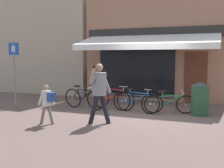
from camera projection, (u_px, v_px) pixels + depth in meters
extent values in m
plane|color=brown|center=(141.00, 116.00, 9.06)|extent=(160.00, 160.00, 0.00)
cube|color=#9E7056|center=(159.00, 47.00, 13.34)|extent=(6.16, 3.00, 4.68)
cube|color=black|center=(136.00, 72.00, 12.29)|extent=(3.39, 0.04, 2.20)
cube|color=#5B2D1E|center=(196.00, 78.00, 11.39)|extent=(0.90, 0.04, 2.10)
cube|color=#282623|center=(151.00, 33.00, 11.87)|extent=(5.85, 0.06, 0.44)
cube|color=white|center=(146.00, 39.00, 11.06)|extent=(5.55, 1.89, 0.50)
cube|color=white|center=(139.00, 47.00, 10.22)|extent=(5.55, 0.03, 0.20)
cube|color=tan|center=(46.00, 40.00, 16.19)|extent=(6.86, 4.00, 5.67)
cylinder|color=#47494F|center=(125.00, 95.00, 9.99)|extent=(3.64, 0.04, 0.04)
cylinder|color=#47494F|center=(81.00, 100.00, 10.66)|extent=(0.04, 0.04, 0.55)
cylinder|color=#47494F|center=(176.00, 106.00, 9.37)|extent=(0.04, 0.04, 0.55)
torus|color=black|center=(95.00, 100.00, 9.94)|extent=(0.74, 0.27, 0.72)
cylinder|color=#9E9EA3|center=(95.00, 100.00, 9.94)|extent=(0.08, 0.08, 0.08)
torus|color=black|center=(73.00, 98.00, 10.47)|extent=(0.74, 0.27, 0.72)
cylinder|color=#9E9EA3|center=(73.00, 98.00, 10.47)|extent=(0.08, 0.08, 0.08)
cylinder|color=black|center=(86.00, 95.00, 10.11)|extent=(0.56, 0.18, 0.38)
cylinder|color=black|center=(85.00, 90.00, 10.09)|extent=(0.62, 0.14, 0.05)
cylinder|color=black|center=(79.00, 94.00, 10.27)|extent=(0.13, 0.08, 0.38)
cylinder|color=black|center=(77.00, 99.00, 10.38)|extent=(0.36, 0.09, 0.05)
cylinder|color=black|center=(75.00, 94.00, 10.36)|extent=(0.30, 0.14, 0.38)
cylinder|color=black|center=(94.00, 96.00, 9.93)|extent=(0.16, 0.07, 0.35)
cylinder|color=#9E9EA3|center=(78.00, 88.00, 10.24)|extent=(0.06, 0.04, 0.11)
cube|color=black|center=(77.00, 86.00, 10.24)|extent=(0.25, 0.15, 0.06)
cylinder|color=#9E9EA3|center=(92.00, 89.00, 9.91)|extent=(0.03, 0.05, 0.14)
cylinder|color=#9E9EA3|center=(92.00, 87.00, 9.89)|extent=(0.11, 0.51, 0.10)
torus|color=black|center=(126.00, 101.00, 9.84)|extent=(0.74, 0.31, 0.74)
cylinder|color=#9E9EA3|center=(126.00, 101.00, 9.84)|extent=(0.08, 0.08, 0.08)
torus|color=black|center=(101.00, 98.00, 10.49)|extent=(0.74, 0.31, 0.74)
cylinder|color=#9E9EA3|center=(101.00, 98.00, 10.49)|extent=(0.08, 0.08, 0.08)
cylinder|color=#B21E1E|center=(116.00, 95.00, 10.08)|extent=(0.61, 0.15, 0.39)
cylinder|color=#B21E1E|center=(116.00, 90.00, 10.10)|extent=(0.66, 0.21, 0.05)
cylinder|color=#B21E1E|center=(109.00, 94.00, 10.28)|extent=(0.12, 0.11, 0.39)
cylinder|color=#B21E1E|center=(105.00, 99.00, 10.37)|extent=(0.38, 0.13, 0.05)
cylinder|color=#B21E1E|center=(105.00, 93.00, 10.39)|extent=(0.33, 0.08, 0.38)
cylinder|color=#B21E1E|center=(124.00, 96.00, 9.87)|extent=(0.15, 0.11, 0.36)
cylinder|color=#9E9EA3|center=(108.00, 87.00, 10.31)|extent=(0.06, 0.05, 0.11)
cube|color=black|center=(108.00, 85.00, 10.32)|extent=(0.26, 0.16, 0.06)
cylinder|color=#9E9EA3|center=(123.00, 89.00, 9.90)|extent=(0.04, 0.05, 0.14)
cylinder|color=#9E9EA3|center=(124.00, 87.00, 9.90)|extent=(0.16, 0.51, 0.08)
torus|color=black|center=(150.00, 104.00, 9.31)|extent=(0.70, 0.26, 0.69)
cylinder|color=#9E9EA3|center=(150.00, 104.00, 9.31)|extent=(0.08, 0.08, 0.08)
torus|color=black|center=(122.00, 101.00, 9.91)|extent=(0.70, 0.26, 0.69)
cylinder|color=#9E9EA3|center=(122.00, 101.00, 9.91)|extent=(0.08, 0.08, 0.08)
cylinder|color=#1E4793|center=(139.00, 98.00, 9.54)|extent=(0.61, 0.11, 0.37)
cylinder|color=#1E4793|center=(139.00, 93.00, 9.56)|extent=(0.67, 0.17, 0.05)
cylinder|color=#1E4793|center=(131.00, 97.00, 9.72)|extent=(0.12, 0.11, 0.36)
cylinder|color=#1E4793|center=(127.00, 102.00, 9.81)|extent=(0.39, 0.11, 0.05)
cylinder|color=#1E4793|center=(126.00, 96.00, 9.83)|extent=(0.33, 0.06, 0.36)
cylinder|color=#1E4793|center=(149.00, 99.00, 9.35)|extent=(0.16, 0.11, 0.33)
cylinder|color=#9E9EA3|center=(130.00, 91.00, 9.76)|extent=(0.06, 0.05, 0.11)
cube|color=black|center=(129.00, 88.00, 9.77)|extent=(0.26, 0.15, 0.06)
cylinder|color=#9E9EA3|center=(148.00, 92.00, 9.38)|extent=(0.03, 0.05, 0.14)
cylinder|color=#9E9EA3|center=(148.00, 90.00, 9.38)|extent=(0.13, 0.51, 0.09)
torus|color=black|center=(186.00, 105.00, 9.31)|extent=(0.66, 0.33, 0.64)
cylinder|color=#9E9EA3|center=(186.00, 105.00, 9.31)|extent=(0.09, 0.09, 0.08)
torus|color=black|center=(154.00, 104.00, 9.39)|extent=(0.66, 0.33, 0.64)
cylinder|color=#9E9EA3|center=(154.00, 104.00, 9.39)|extent=(0.09, 0.09, 0.08)
cylinder|color=#23703D|center=(174.00, 100.00, 9.30)|extent=(0.58, 0.16, 0.34)
cylinder|color=#23703D|center=(173.00, 95.00, 9.27)|extent=(0.63, 0.23, 0.05)
cylinder|color=#23703D|center=(164.00, 100.00, 9.33)|extent=(0.11, 0.12, 0.34)
cylinder|color=#23703D|center=(159.00, 104.00, 9.38)|extent=(0.37, 0.14, 0.05)
cylinder|color=#23703D|center=(158.00, 100.00, 9.34)|extent=(0.32, 0.08, 0.34)
cylinder|color=#23703D|center=(184.00, 100.00, 9.28)|extent=(0.14, 0.13, 0.31)
cylinder|color=#9E9EA3|center=(162.00, 94.00, 9.28)|extent=(0.06, 0.06, 0.11)
cube|color=black|center=(162.00, 92.00, 9.26)|extent=(0.26, 0.17, 0.06)
cylinder|color=#9E9EA3|center=(183.00, 94.00, 9.23)|extent=(0.04, 0.05, 0.14)
cylinder|color=#9E9EA3|center=(183.00, 92.00, 9.21)|extent=(0.18, 0.50, 0.10)
cylinder|color=black|center=(94.00, 110.00, 7.93)|extent=(0.37, 0.17, 0.85)
cylinder|color=black|center=(105.00, 109.00, 8.02)|extent=(0.37, 0.17, 0.85)
cylinder|color=gray|center=(99.00, 84.00, 7.91)|extent=(0.44, 0.44, 0.65)
sphere|color=#A87A5B|center=(99.00, 67.00, 7.86)|extent=(0.21, 0.21, 0.21)
cylinder|color=gray|center=(106.00, 83.00, 8.07)|extent=(0.31, 0.16, 0.58)
cylinder|color=gray|center=(93.00, 79.00, 7.71)|extent=(0.26, 0.20, 0.30)
cylinder|color=#A87A5B|center=(92.00, 76.00, 7.72)|extent=(0.19, 0.22, 0.44)
cube|color=black|center=(94.00, 68.00, 7.73)|extent=(0.03, 0.07, 0.14)
cylinder|color=slate|center=(43.00, 115.00, 7.90)|extent=(0.24, 0.12, 0.55)
cylinder|color=slate|center=(51.00, 115.00, 7.94)|extent=(0.24, 0.12, 0.55)
cylinder|color=beige|center=(46.00, 98.00, 7.87)|extent=(0.30, 0.30, 0.42)
sphere|color=#A87A5B|center=(46.00, 88.00, 7.84)|extent=(0.14, 0.14, 0.14)
cylinder|color=beige|center=(52.00, 98.00, 7.96)|extent=(0.20, 0.09, 0.38)
cylinder|color=beige|center=(41.00, 99.00, 7.78)|extent=(0.20, 0.09, 0.38)
cube|color=navy|center=(51.00, 97.00, 7.76)|extent=(0.18, 0.24, 0.25)
cylinder|color=#23472D|center=(200.00, 100.00, 9.10)|extent=(0.57, 0.57, 0.97)
cone|color=#33353A|center=(200.00, 84.00, 9.05)|extent=(0.58, 0.58, 0.11)
cylinder|color=slate|center=(15.00, 75.00, 10.27)|extent=(0.07, 0.07, 2.47)
cube|color=#14429E|center=(14.00, 49.00, 10.16)|extent=(0.44, 0.02, 0.44)
cube|color=white|center=(13.00, 49.00, 10.15)|extent=(0.14, 0.01, 0.22)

